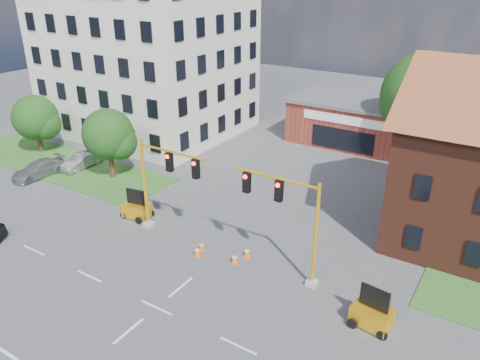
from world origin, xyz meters
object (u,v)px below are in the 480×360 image
at_px(signal_mast_west, 163,179).
at_px(trailer_west, 137,209).
at_px(trailer_east, 372,314).
at_px(signal_mast_east, 288,215).

xyz_separation_m(signal_mast_west, trailer_west, (-3.14, 0.54, -3.28)).
relative_size(trailer_west, trailer_east, 0.96).
height_order(signal_mast_west, signal_mast_east, same).
xyz_separation_m(signal_mast_east, trailer_east, (5.40, -1.38, -3.25)).
xyz_separation_m(signal_mast_east, trailer_west, (-11.85, 0.54, -3.28)).
bearing_deg(trailer_east, signal_mast_west, -177.69).
relative_size(signal_mast_west, trailer_east, 2.90).
distance_m(signal_mast_west, signal_mast_east, 8.71).
bearing_deg(signal_mast_east, trailer_west, 177.40).
bearing_deg(signal_mast_west, signal_mast_east, 0.00).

